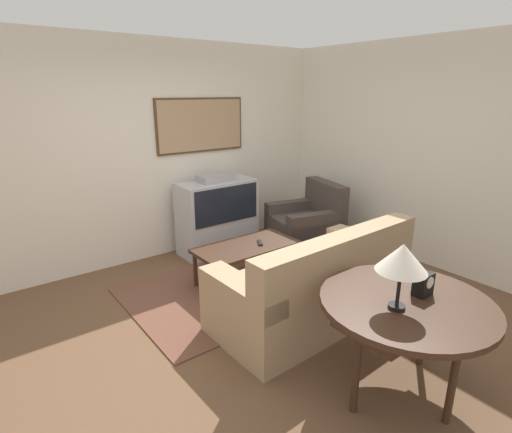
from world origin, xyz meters
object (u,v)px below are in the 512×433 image
Objects in this scene: couch at (315,287)px; coffee_table at (247,249)px; tv at (217,216)px; mantel_clock at (423,284)px; armchair at (307,227)px; table_lamp at (402,259)px; console_table at (406,309)px.

couch reaches higher than coffee_table.
tv is 2.03m from couch.
couch is 11.89× the size of mantel_clock.
armchair reaches higher than coffee_table.
couch reaches higher than mantel_clock.
coffee_table is at bearing 81.33° from table_lamp.
couch is 1.84m from armchair.
table_lamp is at bearing 70.10° from couch.
table_lamp is at bearing 179.82° from mantel_clock.
tv is at bearing 79.70° from table_lamp.
coffee_table is (-1.28, -0.34, 0.10)m from armchair.
table_lamp is at bearing -98.67° from coffee_table.
armchair is 0.86× the size of console_table.
tv is at bearing -107.79° from armchair.
tv reaches higher than armchair.
table_lamp is (-0.32, -2.09, 0.68)m from coffee_table.
armchair is 2.84m from console_table.
mantel_clock is at bearing 85.62° from couch.
coffee_table is 2.22m from table_lamp.
table_lamp is at bearing -100.30° from tv.
armchair is 0.87× the size of coffee_table.
console_table is 2.61× the size of table_lamp.
armchair is at bearing 56.73° from table_lamp.
tv is at bearing 76.32° from coffee_table.
armchair is at bearing 59.10° from console_table.
mantel_clock is (-1.29, -2.43, 0.51)m from armchair.
console_table is (-0.41, -3.06, 0.17)m from tv.
mantel_clock reaches higher than coffee_table.
armchair is (1.24, 1.36, -0.03)m from couch.
mantel_clock is at bearing -94.80° from tv.
armchair reaches higher than mantel_clock.
couch is 1.35m from table_lamp.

